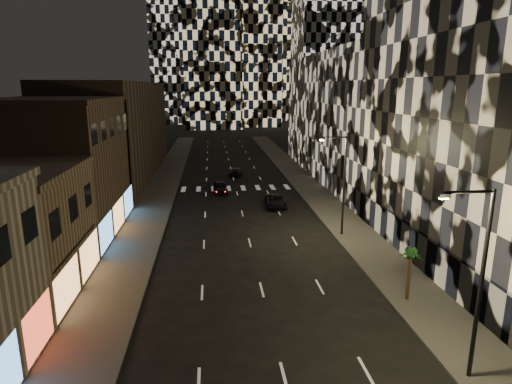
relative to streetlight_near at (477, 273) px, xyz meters
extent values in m
cube|color=#47443F|center=(-18.35, 40.00, -5.28)|extent=(4.00, 120.00, 0.15)
cube|color=#47443F|center=(1.65, 40.00, -5.28)|extent=(4.00, 120.00, 0.15)
cube|color=#4C4C47|center=(-16.25, 40.00, -5.28)|extent=(0.20, 120.00, 0.15)
cube|color=#4C4C47|center=(-0.45, 40.00, -5.28)|extent=(0.20, 120.00, 0.15)
cube|color=#4C392B|center=(-25.35, 23.50, 0.65)|extent=(10.00, 15.00, 12.00)
cube|color=#4C392B|center=(-25.35, 50.00, 1.65)|extent=(10.00, 40.00, 14.00)
cube|color=#383838|center=(3.95, 14.50, -3.85)|extent=(0.60, 25.00, 3.00)
cube|color=#232326|center=(11.65, 47.00, 3.65)|extent=(16.00, 40.00, 18.00)
cylinder|color=black|center=(0.25, 0.00, -0.70)|extent=(0.20, 0.20, 9.00)
cylinder|color=black|center=(-0.85, 0.00, 3.70)|extent=(2.20, 0.14, 0.14)
cube|color=black|center=(-1.95, 0.00, 3.58)|extent=(0.50, 0.25, 0.18)
cube|color=#FFEAB2|center=(-1.95, 0.00, 3.46)|extent=(0.35, 0.18, 0.06)
cylinder|color=black|center=(0.25, 20.00, -0.70)|extent=(0.20, 0.20, 9.00)
cylinder|color=black|center=(-0.85, 20.00, 3.70)|extent=(2.20, 0.14, 0.14)
cube|color=black|center=(-1.95, 20.00, 3.58)|extent=(0.50, 0.25, 0.18)
cube|color=#FFEAB2|center=(-1.95, 20.00, 3.46)|extent=(0.35, 0.18, 0.06)
imported|color=black|center=(-10.47, 37.60, -4.62)|extent=(2.00, 4.40, 1.47)
imported|color=black|center=(-7.85, 48.31, -4.73)|extent=(2.24, 4.48, 1.25)
imported|color=black|center=(-4.35, 30.19, -4.68)|extent=(2.49, 4.98, 1.35)
cylinder|color=#47331E|center=(0.69, 7.45, -3.71)|extent=(0.22, 0.22, 2.98)
sphere|color=#1B4C1D|center=(0.69, 7.45, -2.09)|extent=(0.65, 0.65, 0.65)
cone|color=#1B4C1D|center=(0.92, 7.47, -2.13)|extent=(1.31, 0.38, 0.79)
cone|color=#1B4C1D|center=(0.81, 7.64, -2.13)|extent=(0.92, 1.22, 0.79)
cone|color=#1B4C1D|center=(0.61, 7.67, -2.13)|extent=(0.65, 1.31, 0.79)
cone|color=#1B4C1D|center=(0.47, 7.53, -2.13)|extent=(1.30, 0.69, 0.79)
cone|color=#1B4C1D|center=(0.49, 7.33, -2.13)|extent=(1.24, 0.89, 0.79)
cone|color=#1B4C1D|center=(0.66, 7.22, -2.13)|extent=(0.42, 1.31, 0.79)
cone|color=#1B4C1D|center=(0.85, 7.28, -2.13)|extent=(1.09, 1.11, 0.79)
camera|label=1|loc=(-11.50, -16.27, 7.95)|focal=30.00mm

